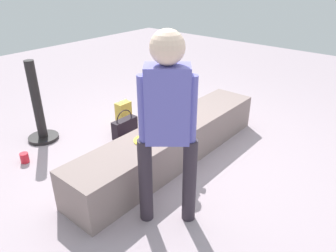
# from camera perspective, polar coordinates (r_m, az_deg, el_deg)

# --- Properties ---
(ground_plane) EXTENTS (12.00, 12.00, 0.00)m
(ground_plane) POSITION_cam_1_polar(r_m,az_deg,el_deg) (3.56, 0.80, -5.90)
(ground_plane) COLOR #A6949E
(concrete_ledge) EXTENTS (2.59, 0.49, 0.41)m
(concrete_ledge) POSITION_cam_1_polar(r_m,az_deg,el_deg) (3.46, 0.82, -3.04)
(concrete_ledge) COLOR gray
(concrete_ledge) RESTS_ON ground_plane
(child_seated) EXTENTS (0.28, 0.34, 0.48)m
(child_seated) POSITION_cam_1_polar(r_m,az_deg,el_deg) (3.18, 0.29, 2.66)
(child_seated) COLOR #262A44
(child_seated) RESTS_ON concrete_ledge
(adult_standing) EXTENTS (0.35, 0.38, 1.56)m
(adult_standing) POSITION_cam_1_polar(r_m,az_deg,el_deg) (2.31, -0.10, 1.60)
(adult_standing) COLOR #2F2731
(adult_standing) RESTS_ON ground_plane
(cake_plate) EXTENTS (0.22, 0.22, 0.07)m
(cake_plate) POSITION_cam_1_polar(r_m,az_deg,el_deg) (3.08, -4.07, -2.33)
(cake_plate) COLOR yellow
(cake_plate) RESTS_ON concrete_ledge
(gift_bag) EXTENTS (0.20, 0.12, 0.34)m
(gift_bag) POSITION_cam_1_polar(r_m,az_deg,el_deg) (4.33, -7.91, 2.33)
(gift_bag) COLOR gold
(gift_bag) RESTS_ON ground_plane
(railing_post) EXTENTS (0.36, 0.36, 0.99)m
(railing_post) POSITION_cam_1_polar(r_m,az_deg,el_deg) (4.10, -22.01, 2.26)
(railing_post) COLOR black
(railing_post) RESTS_ON ground_plane
(water_bottle_near_gift) EXTENTS (0.07, 0.07, 0.18)m
(water_bottle_near_gift) POSITION_cam_1_polar(r_m,az_deg,el_deg) (4.65, -7.88, 3.11)
(water_bottle_near_gift) COLOR silver
(water_bottle_near_gift) RESTS_ON ground_plane
(water_bottle_far_side) EXTENTS (0.07, 0.07, 0.19)m
(water_bottle_far_side) POSITION_cam_1_polar(r_m,az_deg,el_deg) (3.50, -11.83, -5.46)
(water_bottle_far_side) COLOR silver
(water_bottle_far_side) RESTS_ON ground_plane
(party_cup_red) EXTENTS (0.09, 0.09, 0.11)m
(party_cup_red) POSITION_cam_1_polar(r_m,az_deg,el_deg) (3.82, -24.16, -5.17)
(party_cup_red) COLOR red
(party_cup_red) RESTS_ON ground_plane
(handbag_black_leather) EXTENTS (0.34, 0.12, 0.36)m
(handbag_black_leather) POSITION_cam_1_polar(r_m,az_deg,el_deg) (4.01, -7.69, -0.21)
(handbag_black_leather) COLOR black
(handbag_black_leather) RESTS_ON ground_plane
(handbag_brown_canvas) EXTENTS (0.26, 0.13, 0.30)m
(handbag_brown_canvas) POSITION_cam_1_polar(r_m,az_deg,el_deg) (4.43, -2.83, 2.43)
(handbag_brown_canvas) COLOR brown
(handbag_brown_canvas) RESTS_ON ground_plane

